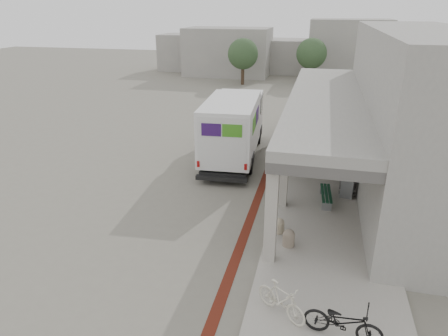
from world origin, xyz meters
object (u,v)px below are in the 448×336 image
(utility_cabinet, at_px, (348,184))
(bicycle_cream, at_px, (281,300))
(fedex_truck, at_px, (234,126))
(bench, at_px, (326,195))
(bicycle_black, at_px, (343,321))

(utility_cabinet, relative_size, bicycle_cream, 0.69)
(fedex_truck, relative_size, bench, 4.36)
(bicycle_cream, bearing_deg, utility_cabinet, 21.09)
(fedex_truck, relative_size, utility_cabinet, 7.21)
(bicycle_black, bearing_deg, fedex_truck, 33.26)
(bench, bearing_deg, fedex_truck, 134.02)
(bench, bearing_deg, utility_cabinet, 39.72)
(utility_cabinet, height_order, bicycle_black, utility_cabinet)
(fedex_truck, distance_m, bicycle_cream, 12.47)
(utility_cabinet, bearing_deg, fedex_truck, 158.54)
(bench, relative_size, utility_cabinet, 1.65)
(fedex_truck, bearing_deg, bench, -46.57)
(bicycle_cream, bearing_deg, fedex_truck, 53.64)
(utility_cabinet, xyz_separation_m, bicycle_black, (-0.48, -8.46, -0.06))
(fedex_truck, distance_m, bench, 6.97)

